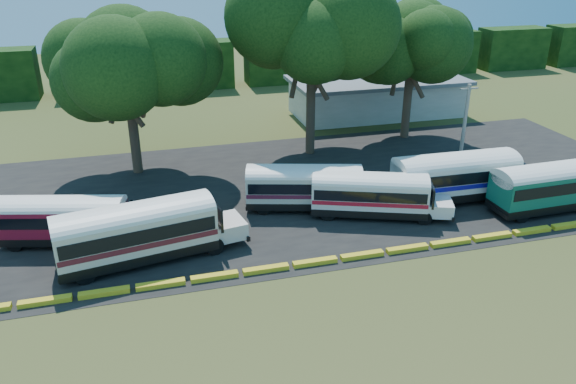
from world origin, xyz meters
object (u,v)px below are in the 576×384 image
object	(u,v)px
bus_white_red	(373,192)
tree_west	(125,55)
bus_cream_west	(140,229)
bus_teal	(555,184)
bus_red	(65,217)

from	to	relation	value
bus_white_red	tree_west	bearing A→B (deg)	161.23
bus_cream_west	bus_teal	xyz separation A→B (m)	(28.40, -0.53, -0.08)
bus_cream_west	bus_white_red	world-z (taller)	bus_cream_west
bus_cream_west	bus_teal	bearing A→B (deg)	-11.17
bus_red	bus_cream_west	world-z (taller)	bus_cream_west
bus_white_red	bus_teal	distance (m)	13.03
bus_white_red	bus_teal	xyz separation A→B (m)	(12.79, -2.48, 0.22)
bus_teal	bus_cream_west	bearing A→B (deg)	177.64
bus_teal	tree_west	distance (m)	33.07
bus_red	bus_teal	bearing A→B (deg)	7.71
bus_cream_west	bus_white_red	size ratio (longest dim) A/B	1.17
bus_teal	tree_west	xyz separation A→B (m)	(-28.29, 15.36, 7.60)
bus_cream_west	tree_west	size ratio (longest dim) A/B	0.86
bus_teal	bus_red	bearing A→B (deg)	171.82
bus_white_red	bus_teal	world-z (taller)	bus_teal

